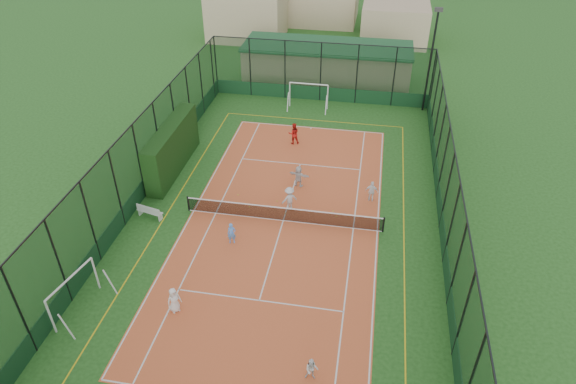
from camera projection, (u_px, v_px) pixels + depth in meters
name	position (u px, v px, depth m)	size (l,w,h in m)	color
ground	(283.00, 221.00, 30.15)	(300.00, 300.00, 0.00)	#204D1A
court_slab	(283.00, 221.00, 30.15)	(11.17, 23.97, 0.01)	#CC5A2D
tennis_net	(283.00, 214.00, 29.85)	(11.67, 0.12, 1.06)	black
perimeter_fence	(283.00, 186.00, 28.72)	(18.12, 34.12, 5.00)	black
floodlight_ne	(430.00, 62.00, 39.96)	(0.60, 0.26, 8.25)	black
clubhouse	(327.00, 61.00, 47.02)	(15.20, 7.20, 3.15)	tan
hedge_left	(172.00, 148.00, 33.98)	(1.09, 7.25, 3.17)	black
white_bench	(150.00, 211.00, 30.17)	(1.62, 0.45, 0.91)	white
futsal_goal_near	(74.00, 294.00, 23.97)	(0.90, 3.11, 2.01)	white
futsal_goal_far	(309.00, 96.00, 42.09)	(3.25, 0.94, 2.10)	white
child_near_left	(174.00, 300.00, 24.07)	(0.67, 0.44, 1.37)	white
child_near_mid	(232.00, 233.00, 28.18)	(0.47, 0.31, 1.28)	#5595F0
child_near_right	(312.00, 369.00, 21.09)	(0.55, 0.43, 1.14)	white
child_far_left	(289.00, 199.00, 30.65)	(1.00, 0.57, 1.54)	silver
child_far_right	(372.00, 191.00, 31.41)	(0.81, 0.34, 1.38)	white
child_far_back	(299.00, 176.00, 32.74)	(1.35, 0.43, 1.45)	silver
coach	(294.00, 133.00, 37.26)	(0.79, 0.61, 1.62)	red
tennis_balls	(286.00, 207.00, 31.18)	(6.38, 1.46, 0.07)	#CCE033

